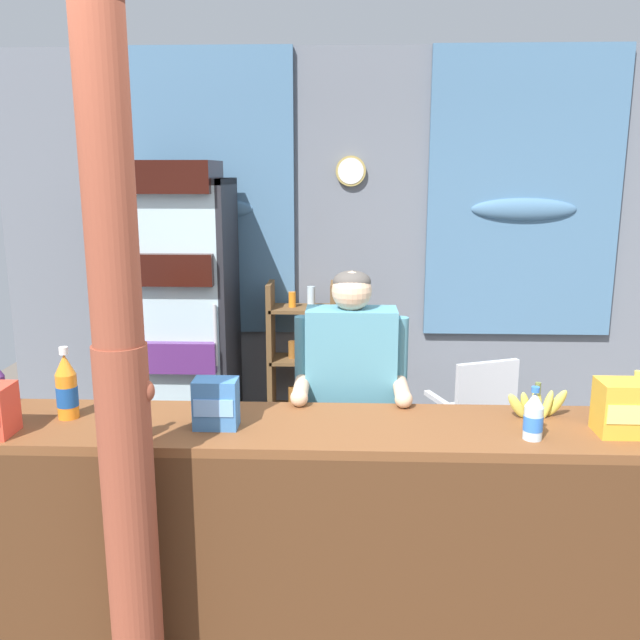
% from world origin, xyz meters
% --- Properties ---
extents(ground_plane, '(7.00, 7.00, 0.00)m').
position_xyz_m(ground_plane, '(0.00, 1.08, 0.00)').
color(ground_plane, '#665B51').
extents(back_wall_curtained, '(5.05, 0.22, 2.83)m').
position_xyz_m(back_wall_curtained, '(0.02, 2.74, 1.46)').
color(back_wall_curtained, slate).
rests_on(back_wall_curtained, ground).
extents(stall_counter, '(3.07, 0.54, 0.97)m').
position_xyz_m(stall_counter, '(-0.10, 0.32, 0.59)').
color(stall_counter, brown).
rests_on(stall_counter, ground).
extents(timber_post, '(0.21, 0.19, 2.82)m').
position_xyz_m(timber_post, '(-0.78, 0.01, 1.35)').
color(timber_post, brown).
rests_on(timber_post, ground).
extents(drink_fridge, '(0.72, 0.69, 2.06)m').
position_xyz_m(drink_fridge, '(-1.12, 2.22, 1.13)').
color(drink_fridge, '#232328').
rests_on(drink_fridge, ground).
extents(bottle_shelf_rack, '(0.48, 0.28, 1.23)m').
position_xyz_m(bottle_shelf_rack, '(-0.31, 2.42, 0.64)').
color(bottle_shelf_rack, brown).
rests_on(bottle_shelf_rack, ground).
extents(plastic_lawn_chair, '(0.57, 0.57, 0.86)m').
position_xyz_m(plastic_lawn_chair, '(0.82, 1.89, 0.49)').
color(plastic_lawn_chair, silver).
rests_on(plastic_lawn_chair, ground).
extents(shopkeeper, '(0.54, 0.42, 1.54)m').
position_xyz_m(shopkeeper, '(0.03, 0.92, 0.97)').
color(shopkeeper, '#28282D').
rests_on(shopkeeper, ground).
extents(soda_bottle_orange_soda, '(0.09, 0.09, 0.31)m').
position_xyz_m(soda_bottle_orange_soda, '(-1.17, 0.47, 1.10)').
color(soda_bottle_orange_soda, orange).
rests_on(soda_bottle_orange_soda, stall_counter).
extents(soda_bottle_iced_tea, '(0.07, 0.07, 0.20)m').
position_xyz_m(soda_bottle_iced_tea, '(1.24, 0.58, 1.05)').
color(soda_bottle_iced_tea, brown).
rests_on(soda_bottle_iced_tea, stall_counter).
extents(soda_bottle_cola, '(0.07, 0.07, 0.22)m').
position_xyz_m(soda_bottle_cola, '(-0.81, 0.26, 1.06)').
color(soda_bottle_cola, black).
rests_on(soda_bottle_cola, stall_counter).
extents(soda_bottle_water, '(0.08, 0.08, 0.21)m').
position_xyz_m(soda_bottle_water, '(0.74, 0.31, 1.06)').
color(soda_bottle_water, silver).
rests_on(soda_bottle_water, stall_counter).
extents(snack_box_biscuit, '(0.18, 0.12, 0.20)m').
position_xyz_m(snack_box_biscuit, '(-0.52, 0.39, 1.07)').
color(snack_box_biscuit, '#3D75B7').
rests_on(snack_box_biscuit, stall_counter).
extents(snack_box_choco_powder, '(0.19, 0.16, 0.22)m').
position_xyz_m(snack_box_choco_powder, '(1.10, 0.38, 1.08)').
color(snack_box_choco_powder, gold).
rests_on(snack_box_choco_powder, stall_counter).
extents(banana_bunch, '(0.28, 0.06, 0.16)m').
position_xyz_m(banana_bunch, '(0.82, 0.55, 1.03)').
color(banana_bunch, '#CCC14C').
rests_on(banana_bunch, stall_counter).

